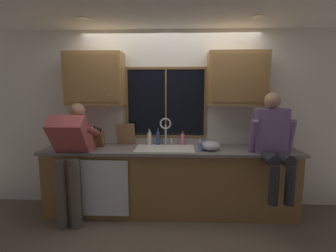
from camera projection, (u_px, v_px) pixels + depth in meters
name	position (u px, v px, depth m)	size (l,w,h in m)	color
back_wall	(171.00, 119.00, 3.75)	(5.78, 0.12, 2.55)	silver
ceiling_downlight_left	(83.00, 18.00, 2.96)	(0.14, 0.14, 0.01)	#FFEAB2
ceiling_downlight_right	(258.00, 16.00, 2.88)	(0.14, 0.14, 0.01)	#FFEAB2
window_glass	(166.00, 103.00, 3.65)	(1.10, 0.02, 0.95)	black
window_frame_top	(166.00, 68.00, 3.57)	(1.17, 0.02, 0.04)	brown
window_frame_bottom	(166.00, 136.00, 3.71)	(1.17, 0.02, 0.04)	brown
window_frame_left	(127.00, 103.00, 3.66)	(0.04, 0.02, 0.95)	brown
window_frame_right	(205.00, 103.00, 3.62)	(0.04, 0.02, 0.95)	brown
window_mullion_center	(166.00, 103.00, 3.64)	(0.02, 0.02, 0.95)	brown
lower_cabinet_run	(170.00, 182.00, 3.53)	(3.38, 0.58, 0.88)	olive
countertop	(170.00, 150.00, 3.44)	(3.44, 0.62, 0.04)	slate
dishwasher_front	(105.00, 188.00, 3.24)	(0.60, 0.02, 0.74)	white
upper_cabinet_left	(95.00, 79.00, 3.48)	(0.78, 0.36, 0.72)	#9E703D
upper_cabinet_right	(237.00, 79.00, 3.41)	(0.78, 0.36, 0.72)	#9E703D
sink	(165.00, 155.00, 3.46)	(0.80, 0.46, 0.21)	white
faucet	(166.00, 128.00, 3.59)	(0.18, 0.09, 0.40)	silver
person_standing	(72.00, 150.00, 3.19)	(0.53, 0.70, 1.54)	#595147
person_sitting_on_counter	(273.00, 140.00, 3.11)	(0.54, 0.61, 1.26)	#262628
knife_block	(99.00, 139.00, 3.54)	(0.12, 0.18, 0.32)	brown
cutting_board	(126.00, 134.00, 3.66)	(0.27, 0.02, 0.32)	#997047
mixing_bowl	(210.00, 146.00, 3.34)	(0.26, 0.26, 0.13)	#B7B7BC
soap_dispenser	(200.00, 147.00, 3.28)	(0.06, 0.07, 0.16)	#668CCC
bottle_green_glass	(183.00, 139.00, 3.67)	(0.06, 0.06, 0.20)	pink
bottle_tall_clear	(158.00, 138.00, 3.66)	(0.05, 0.05, 0.25)	#334C8C
bottle_amber_small	(149.00, 138.00, 3.64)	(0.06, 0.06, 0.24)	silver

